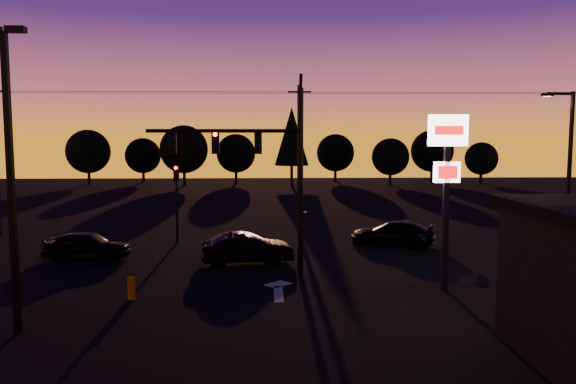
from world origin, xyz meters
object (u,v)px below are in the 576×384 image
(streetlight, at_px, (567,170))
(bollard, at_px, (131,288))
(traffic_signal_mast, at_px, (263,161))
(car_mid, at_px, (247,248))
(car_left, at_px, (87,246))
(parking_lot_light, at_px, (10,160))
(pylon_sign, at_px, (447,164))
(car_right, at_px, (393,233))
(secondary_signal, at_px, (177,192))

(streetlight, relative_size, bollard, 9.69)
(traffic_signal_mast, relative_size, car_mid, 1.98)
(streetlight, relative_size, car_left, 1.96)
(parking_lot_light, distance_m, car_left, 11.29)
(pylon_sign, distance_m, streetlight, 8.00)
(parking_lot_light, relative_size, car_right, 1.98)
(car_left, bearing_deg, parking_lot_light, -165.43)
(bollard, bearing_deg, pylon_sign, 4.65)
(streetlight, relative_size, car_right, 1.73)
(pylon_sign, relative_size, bollard, 8.23)
(secondary_signal, xyz_separation_m, car_mid, (4.09, -5.23, -2.15))
(parking_lot_light, xyz_separation_m, car_left, (-1.19, 10.25, -4.57))
(traffic_signal_mast, xyz_separation_m, secondary_signal, (-4.90, 7.49, -2.07))
(pylon_sign, bearing_deg, bollard, -175.35)
(parking_lot_light, bearing_deg, car_left, 96.61)
(secondary_signal, xyz_separation_m, car_left, (-3.69, -4.23, -2.16))
(traffic_signal_mast, xyz_separation_m, streetlight, (14.01, 1.51, -0.52))
(car_mid, bearing_deg, car_right, -73.10)
(secondary_signal, relative_size, parking_lot_light, 0.48)
(car_right, bearing_deg, car_mid, -39.30)
(traffic_signal_mast, distance_m, pylon_sign, 7.52)
(streetlight, xyz_separation_m, car_right, (-6.98, 4.81, -3.75))
(bollard, bearing_deg, parking_lot_light, -126.12)
(bollard, xyz_separation_m, car_mid, (4.02, 5.73, 0.30))
(bollard, height_order, car_left, car_left)
(pylon_sign, xyz_separation_m, car_left, (-15.69, 5.76, -4.22))
(traffic_signal_mast, bearing_deg, parking_lot_light, -136.63)
(parking_lot_light, relative_size, car_left, 2.23)
(car_right, bearing_deg, traffic_signal_mast, -24.72)
(streetlight, distance_m, car_right, 9.27)
(car_right, bearing_deg, bollard, -27.15)
(parking_lot_light, xyz_separation_m, streetlight, (21.41, 8.50, -0.85))
(traffic_signal_mast, height_order, bollard, traffic_signal_mast)
(traffic_signal_mast, relative_size, pylon_sign, 1.26)
(traffic_signal_mast, bearing_deg, car_mid, 109.72)
(parking_lot_light, bearing_deg, car_right, 42.69)
(car_left, height_order, car_mid, car_mid)
(bollard, bearing_deg, car_right, 39.53)
(traffic_signal_mast, relative_size, car_left, 2.10)
(traffic_signal_mast, relative_size, parking_lot_light, 0.94)
(car_left, bearing_deg, streetlight, -86.48)
(parking_lot_light, distance_m, pylon_sign, 15.19)
(traffic_signal_mast, xyz_separation_m, pylon_sign, (7.10, -2.49, -0.02))
(parking_lot_light, bearing_deg, streetlight, 21.65)
(pylon_sign, distance_m, car_mid, 10.14)
(traffic_signal_mast, distance_m, bollard, 7.47)
(parking_lot_light, distance_m, car_mid, 12.24)
(traffic_signal_mast, bearing_deg, car_left, 159.20)
(traffic_signal_mast, bearing_deg, secondary_signal, 123.19)
(car_mid, relative_size, car_right, 0.94)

